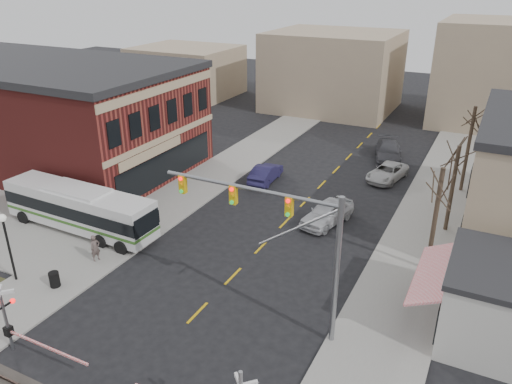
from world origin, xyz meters
TOP-DOWN VIEW (x-y plane):
  - ground at (0.00, 0.00)m, footprint 160.00×160.00m
  - sidewalk_west at (-9.50, 20.00)m, footprint 5.00×60.00m
  - sidewalk_east at (9.50, 20.00)m, footprint 5.00×60.00m
  - brick_building at (-26.98, 16.00)m, footprint 30.40×15.40m
  - tree_east_a at (10.50, 12.00)m, footprint 0.28×0.28m
  - tree_east_b at (10.80, 18.00)m, footprint 0.28×0.28m
  - tree_east_c at (11.00, 26.00)m, footprint 0.28×0.28m
  - transit_bus at (-12.59, 6.38)m, footprint 12.18×2.94m
  - traffic_signal_mast at (4.61, 3.15)m, footprint 9.50×0.30m
  - rr_crossing_west at (-6.21, -4.47)m, footprint 5.60×1.36m
  - street_lamp at (-11.44, -0.28)m, footprint 0.44×0.44m
  - trash_bin at (-8.76, 0.27)m, footprint 0.60×0.60m
  - car_a at (2.78, 15.31)m, footprint 3.18×5.37m
  - car_b at (-4.73, 20.51)m, footprint 1.93×4.78m
  - car_c at (4.78, 25.71)m, footprint 3.25×5.36m
  - car_d at (3.65, 30.91)m, footprint 3.81×6.33m
  - pedestrian_near at (-8.63, 3.56)m, footprint 0.60×0.74m
  - pedestrian_far at (-9.36, 7.62)m, footprint 1.01×1.02m

SIDE VIEW (x-z plane):
  - ground at x=0.00m, z-range 0.00..0.00m
  - sidewalk_west at x=-9.50m, z-range 0.00..0.12m
  - sidewalk_east at x=9.50m, z-range 0.00..0.12m
  - trash_bin at x=-8.76m, z-range 0.12..1.04m
  - car_c at x=4.78m, z-range 0.00..1.39m
  - car_b at x=-4.73m, z-range 0.00..1.54m
  - car_a at x=2.78m, z-range 0.00..1.71m
  - car_d at x=3.65m, z-range 0.00..1.72m
  - pedestrian_far at x=-9.36m, z-range 0.12..1.78m
  - pedestrian_near at x=-8.63m, z-range 0.12..1.88m
  - transit_bus at x=-12.59m, z-range 0.21..3.33m
  - rr_crossing_west at x=-6.21m, z-range -0.03..3.97m
  - street_lamp at x=-11.44m, z-range 1.05..5.40m
  - tree_east_b at x=10.80m, z-range 0.12..6.42m
  - tree_east_a at x=10.50m, z-range 0.12..6.87m
  - tree_east_c at x=11.00m, z-range 0.12..7.32m
  - brick_building at x=-26.98m, z-range 0.01..9.61m
  - traffic_signal_mast at x=4.61m, z-range 1.71..9.71m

